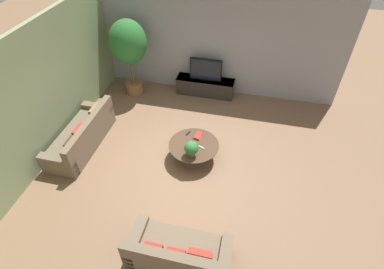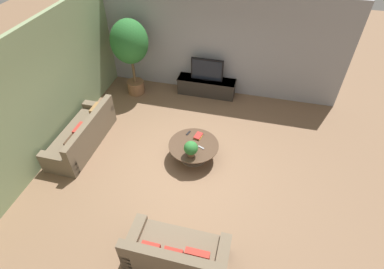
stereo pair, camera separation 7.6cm
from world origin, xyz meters
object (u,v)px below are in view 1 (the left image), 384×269
couch_by_wall (82,136)px  potted_palm_tall (128,46)px  television (206,70)px  potted_plant_tabletop (191,148)px  media_console (205,86)px  couch_near_entry (179,255)px  coffee_table (194,148)px

couch_by_wall → potted_palm_tall: (0.39, 2.51, 1.28)m
television → potted_palm_tall: potted_palm_tall is taller
couch_by_wall → potted_plant_tabletop: 2.85m
media_console → potted_palm_tall: bearing=-168.1°
television → couch_by_wall: television is taller
couch_near_entry → potted_palm_tall: 5.76m
potted_plant_tabletop → coffee_table: bearing=93.9°
coffee_table → couch_near_entry: (0.34, -2.59, -0.02)m
television → couch_near_entry: bearing=-83.5°
couch_by_wall → potted_plant_tabletop: couch_by_wall is taller
media_console → potted_palm_tall: potted_palm_tall is taller
television → potted_plant_tabletop: 3.12m
potted_plant_tabletop → television: bearing=95.5°
coffee_table → potted_plant_tabletop: size_ratio=3.04×
media_console → coffee_table: media_console is taller
media_console → television: (-0.00, -0.00, 0.58)m
television → couch_near_entry: (0.61, -5.35, -0.55)m
coffee_table → couch_near_entry: couch_near_entry is taller
television → potted_palm_tall: (-2.14, -0.45, 0.73)m
television → couch_by_wall: (-2.53, -2.96, -0.55)m
media_console → television: television is taller
media_console → potted_plant_tabletop: potted_plant_tabletop is taller
potted_palm_tall → couch_near_entry: bearing=-60.7°
couch_by_wall → couch_near_entry: size_ratio=1.24×
media_console → potted_plant_tabletop: (0.30, -3.11, 0.38)m
potted_palm_tall → potted_plant_tabletop: size_ratio=5.90×
media_console → couch_near_entry: size_ratio=0.99×
television → couch_by_wall: bearing=-130.5°
couch_near_entry → media_console: bearing=-83.5°
potted_palm_tall → potted_plant_tabletop: (2.43, -2.66, -0.92)m
media_console → potted_palm_tall: (-2.14, -0.45, 1.30)m
coffee_table → potted_palm_tall: bearing=136.2°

